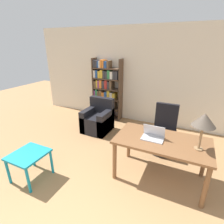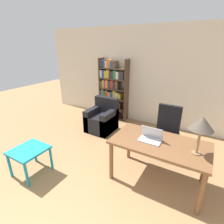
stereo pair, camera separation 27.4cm
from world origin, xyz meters
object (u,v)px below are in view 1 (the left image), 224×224
Objects in this scene: laptop at (153,136)px; armchair at (98,120)px; side_table_blue at (29,157)px; office_chair at (164,131)px; table_lamp at (204,121)px; desk at (162,145)px; bookshelf at (106,90)px.

laptop reaches higher than armchair.
side_table_blue is (-1.86, -0.96, -0.38)m from laptop.
office_chair is at bearing -7.22° from armchair.
table_lamp is at bearing -25.92° from armchair.
laptop is (-0.15, -0.02, 0.15)m from desk.
desk is at bearing 5.88° from laptop.
desk is at bearing -44.45° from bookshelf.
table_lamp is 3.39m from bookshelf.
laptop is at bearing 178.02° from table_lamp.
bookshelf reaches higher than table_lamp.
office_chair is 0.57× the size of bookshelf.
side_table_blue is at bearing -159.86° from table_lamp.
table_lamp is at bearing -56.04° from office_chair.
armchair is (-1.71, 1.14, -0.51)m from laptop.
bookshelf is (-2.00, 1.16, 0.41)m from office_chair.
side_table_blue is at bearing -152.77° from laptop.
laptop reaches higher than side_table_blue.
desk is 1.44× the size of office_chair.
bookshelf reaches higher than armchair.
armchair reaches higher than desk.
desk is 4.28× the size of laptop.
armchair is at bearing 154.08° from table_lamp.
desk is 2.24m from side_table_blue.
bookshelf is (-1.95, 2.08, 0.08)m from laptop.
office_chair is 1.21× the size of armchair.
side_table_blue is (-2.01, -0.97, -0.23)m from desk.
laptop is at bearing -93.13° from office_chair.
armchair reaches higher than side_table_blue.
bookshelf is at bearing 133.19° from laptop.
laptop is 0.62× the size of table_lamp.
bookshelf is at bearing 91.76° from side_table_blue.
side_table_blue is at bearing -88.24° from bookshelf.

